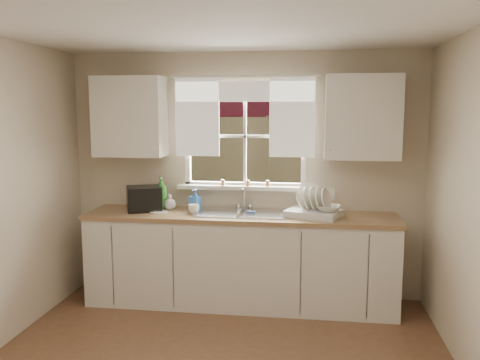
# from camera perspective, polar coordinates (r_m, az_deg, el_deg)

# --- Properties ---
(room_walls) EXTENTS (3.62, 4.02, 2.50)m
(room_walls) POSITION_cam_1_polar(r_m,az_deg,el_deg) (3.22, -4.22, -4.41)
(room_walls) COLOR beige
(room_walls) RESTS_ON ground
(ceiling) EXTENTS (3.60, 4.00, 0.02)m
(ceiling) POSITION_cam_1_polar(r_m,az_deg,el_deg) (3.26, -4.21, 18.11)
(ceiling) COLOR silver
(ceiling) RESTS_ON room_walls
(window) EXTENTS (1.38, 0.16, 1.06)m
(window) POSITION_cam_1_polar(r_m,az_deg,el_deg) (5.20, 0.53, 3.10)
(window) COLOR white
(window) RESTS_ON room_walls
(curtains) EXTENTS (1.50, 0.03, 0.81)m
(curtains) POSITION_cam_1_polar(r_m,az_deg,el_deg) (5.13, 0.47, 8.05)
(curtains) COLOR white
(curtains) RESTS_ON room_walls
(base_cabinets) EXTENTS (3.00, 0.62, 0.87)m
(base_cabinets) POSITION_cam_1_polar(r_m,az_deg,el_deg) (5.08, 0.05, -9.09)
(base_cabinets) COLOR silver
(base_cabinets) RESTS_ON ground
(countertop) EXTENTS (3.04, 0.65, 0.04)m
(countertop) POSITION_cam_1_polar(r_m,az_deg,el_deg) (4.97, 0.05, -4.07)
(countertop) COLOR #94704A
(countertop) RESTS_ON base_cabinets
(upper_cabinet_left) EXTENTS (0.70, 0.33, 0.80)m
(upper_cabinet_left) POSITION_cam_1_polar(r_m,az_deg,el_deg) (5.28, -12.27, 6.96)
(upper_cabinet_left) COLOR silver
(upper_cabinet_left) RESTS_ON room_walls
(upper_cabinet_right) EXTENTS (0.70, 0.33, 0.80)m
(upper_cabinet_right) POSITION_cam_1_polar(r_m,az_deg,el_deg) (4.99, 13.59, 6.87)
(upper_cabinet_right) COLOR silver
(upper_cabinet_right) RESTS_ON room_walls
(wall_outlet) EXTENTS (0.08, 0.01, 0.12)m
(wall_outlet) POSITION_cam_1_polar(r_m,az_deg,el_deg) (5.19, 10.18, -1.54)
(wall_outlet) COLOR beige
(wall_outlet) RESTS_ON room_walls
(sill_jars) EXTENTS (0.50, 0.04, 0.06)m
(sill_jars) POSITION_cam_1_polar(r_m,az_deg,el_deg) (5.17, 0.66, -0.33)
(sill_jars) COLOR brown
(sill_jars) RESTS_ON window
(backyard) EXTENTS (20.00, 10.00, 6.13)m
(backyard) POSITION_cam_1_polar(r_m,az_deg,el_deg) (11.65, 7.69, 15.45)
(backyard) COLOR #335421
(backyard) RESTS_ON ground
(sink) EXTENTS (0.88, 0.52, 0.40)m
(sink) POSITION_cam_1_polar(r_m,az_deg,el_deg) (5.01, 0.10, -4.57)
(sink) COLOR #B7B7BC
(sink) RESTS_ON countertop
(dish_rack) EXTENTS (0.58, 0.51, 0.31)m
(dish_rack) POSITION_cam_1_polar(r_m,az_deg,el_deg) (4.89, 8.25, -3.24)
(dish_rack) COLOR silver
(dish_rack) RESTS_ON countertop
(bowl) EXTENTS (0.25, 0.25, 0.06)m
(bowl) POSITION_cam_1_polar(r_m,az_deg,el_deg) (4.84, 9.87, -3.15)
(bowl) COLOR silver
(bowl) RESTS_ON dish_rack
(soap_bottle_a) EXTENTS (0.14, 0.14, 0.34)m
(soap_bottle_a) POSITION_cam_1_polar(r_m,az_deg,el_deg) (5.23, -8.84, -1.46)
(soap_bottle_a) COLOR #2F7D29
(soap_bottle_a) RESTS_ON countertop
(soap_bottle_b) EXTENTS (0.12, 0.12, 0.21)m
(soap_bottle_b) POSITION_cam_1_polar(r_m,az_deg,el_deg) (5.15, -5.08, -2.23)
(soap_bottle_b) COLOR #346FC4
(soap_bottle_b) RESTS_ON countertop
(soap_bottle_c) EXTENTS (0.15, 0.15, 0.16)m
(soap_bottle_c) POSITION_cam_1_polar(r_m,az_deg,el_deg) (5.21, -7.89, -2.48)
(soap_bottle_c) COLOR beige
(soap_bottle_c) RESTS_ON countertop
(saucer) EXTENTS (0.18, 0.18, 0.01)m
(saucer) POSITION_cam_1_polar(r_m,az_deg,el_deg) (5.10, -9.11, -3.57)
(saucer) COLOR silver
(saucer) RESTS_ON countertop
(cup) EXTENTS (0.13, 0.13, 0.09)m
(cup) POSITION_cam_1_polar(r_m,az_deg,el_deg) (5.01, -5.23, -3.25)
(cup) COLOR white
(cup) RESTS_ON countertop
(black_appliance) EXTENTS (0.42, 0.40, 0.24)m
(black_appliance) POSITION_cam_1_polar(r_m,az_deg,el_deg) (5.21, -10.72, -2.06)
(black_appliance) COLOR black
(black_appliance) RESTS_ON countertop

